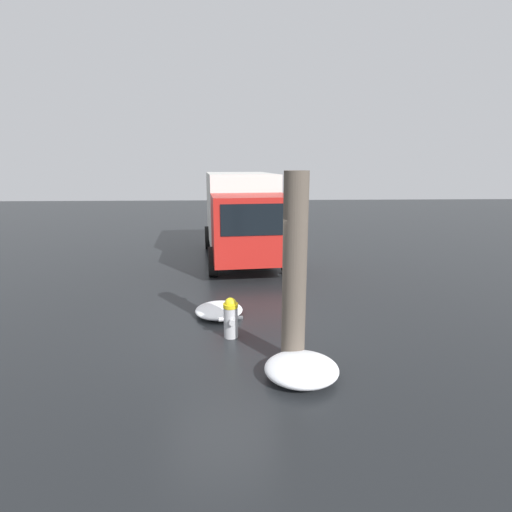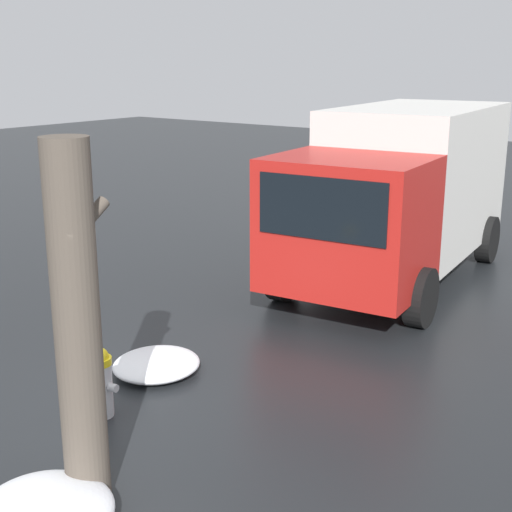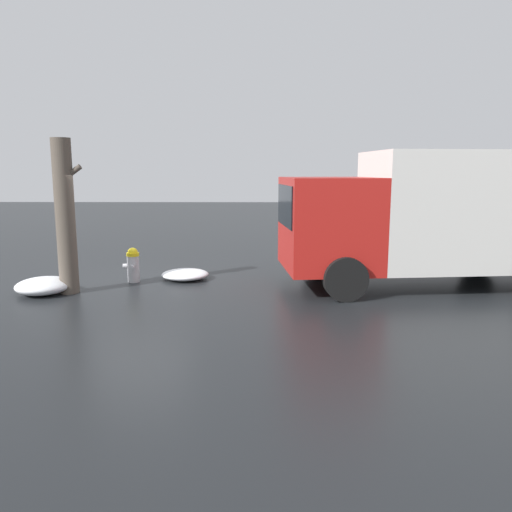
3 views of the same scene
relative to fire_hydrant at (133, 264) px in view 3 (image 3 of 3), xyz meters
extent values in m
plane|color=black|center=(0.00, 0.00, -0.42)|extent=(60.00, 60.00, 0.00)
cylinder|color=#B7B7BC|center=(0.00, 0.00, -0.11)|extent=(0.28, 0.28, 0.62)
cylinder|color=yellow|center=(0.00, 0.00, 0.24)|extent=(0.29, 0.29, 0.08)
sphere|color=yellow|center=(0.00, 0.00, 0.28)|extent=(0.24, 0.24, 0.24)
cylinder|color=#B7B7BC|center=(-0.18, -0.02, -0.03)|extent=(0.11, 0.12, 0.11)
cylinder|color=#B7B7BC|center=(0.03, -0.19, -0.03)|extent=(0.10, 0.11, 0.09)
cylinder|color=#B7B7BC|center=(-0.02, 0.19, -0.03)|extent=(0.10, 0.11, 0.09)
cylinder|color=brown|center=(-1.10, -1.08, 1.21)|extent=(0.40, 0.40, 3.25)
cylinder|color=brown|center=(-0.92, -1.08, 2.12)|extent=(0.46, 0.11, 0.37)
cube|color=red|center=(4.48, -0.55, 1.03)|extent=(2.14, 2.49, 1.99)
cube|color=black|center=(3.52, -0.65, 1.43)|extent=(0.23, 1.93, 0.88)
cube|color=silver|center=(7.55, -0.24, 1.31)|extent=(4.46, 2.73, 2.56)
cylinder|color=black|center=(4.70, -1.69, 0.03)|extent=(0.92, 0.37, 0.90)
cylinder|color=black|center=(4.46, 0.61, 0.03)|extent=(0.92, 0.37, 0.90)
cylinder|color=black|center=(8.49, 1.02, 0.03)|extent=(0.92, 0.37, 0.90)
ellipsoid|color=white|center=(-1.63, -1.15, -0.25)|extent=(1.15, 1.19, 0.34)
ellipsoid|color=white|center=(1.17, 0.29, -0.30)|extent=(1.13, 1.07, 0.24)
camera|label=1|loc=(-7.36, -0.16, 2.95)|focal=28.00mm
camera|label=2|loc=(-4.73, -5.66, 3.43)|focal=50.00mm
camera|label=3|loc=(3.03, -11.45, 2.17)|focal=35.00mm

